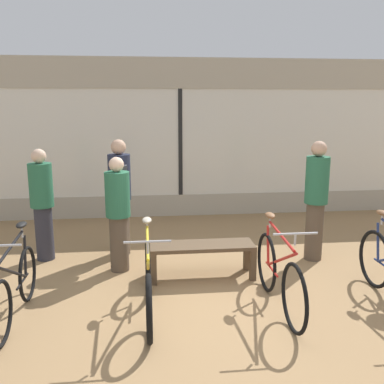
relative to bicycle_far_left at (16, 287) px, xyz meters
The scene contains 10 objects.
ground_plane 2.18m from the bicycle_far_left, ahead, with size 24.00×24.00×0.00m, color #99754C.
shop_back_wall 4.88m from the bicycle_far_left, 62.85° to the left, with size 12.00×0.08×3.20m.
bicycle_far_left is the anchor object (origin of this frame).
bicycle_left 1.43m from the bicycle_far_left, ahead, with size 0.46×1.75×1.03m.
bicycle_right 2.91m from the bicycle_far_left, ahead, with size 0.46×1.75×1.05m.
display_bench 2.35m from the bicycle_far_left, 23.16° to the left, with size 1.40×0.44×0.47m.
customer_near_rack 4.21m from the bicycle_far_left, 19.80° to the left, with size 0.44×0.44×1.79m.
customer_by_window 2.29m from the bicycle_far_left, 62.14° to the left, with size 0.35×0.49×1.79m.
customer_mid_floor 1.72m from the bicycle_far_left, 51.27° to the left, with size 0.43×0.43×1.61m.
customer_near_bench 1.93m from the bicycle_far_left, 93.16° to the left, with size 0.48×0.48×1.68m.
Camera 1 is at (-0.73, -4.53, 2.34)m, focal length 40.00 mm.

